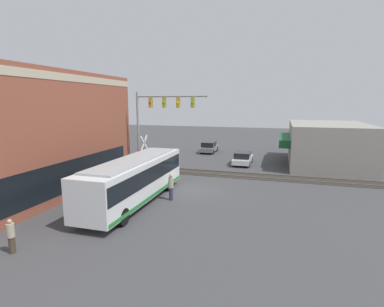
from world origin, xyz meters
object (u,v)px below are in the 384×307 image
at_px(crossing_signal, 144,152).
at_px(pedestrian_near_bus, 171,187).
at_px(pedestrian_by_lamp, 11,236).
at_px(parked_car_white, 243,158).
at_px(city_bus, 135,178).
at_px(parked_car_grey, 209,147).

distance_m(crossing_signal, pedestrian_near_bus, 7.57).
xyz_separation_m(crossing_signal, pedestrian_by_lamp, (-14.83, -0.47, -1.48)).
bearing_deg(crossing_signal, parked_car_white, -45.03).
height_order(crossing_signal, pedestrian_by_lamp, crossing_signal).
bearing_deg(parked_car_white, pedestrian_by_lamp, 161.72).
bearing_deg(pedestrian_by_lamp, parked_car_white, -18.28).
xyz_separation_m(city_bus, crossing_signal, (6.95, 2.61, 0.60)).
xyz_separation_m(parked_car_white, pedestrian_by_lamp, (-22.83, 7.54, 0.17)).
distance_m(crossing_signal, parked_car_grey, 14.94).
xyz_separation_m(parked_car_white, pedestrian_near_bus, (-13.74, 3.26, 0.31)).
relative_size(city_bus, pedestrian_by_lamp, 6.79).
bearing_deg(parked_car_white, pedestrian_near_bus, 166.66).
distance_m(parked_car_white, parked_car_grey, 8.55).
bearing_deg(parked_car_grey, pedestrian_by_lamp, 175.84).
bearing_deg(city_bus, parked_car_white, -19.86).
relative_size(parked_car_grey, pedestrian_near_bus, 2.26).
distance_m(parked_car_grey, pedestrian_near_bus, 20.48).
height_order(pedestrian_near_bus, pedestrian_by_lamp, pedestrian_near_bus).
xyz_separation_m(city_bus, pedestrian_by_lamp, (-7.89, 2.14, -0.87)).
bearing_deg(pedestrian_near_bus, parked_car_white, -13.34).
bearing_deg(pedestrian_by_lamp, parked_car_grey, -4.16).
bearing_deg(city_bus, pedestrian_by_lamp, 164.81).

